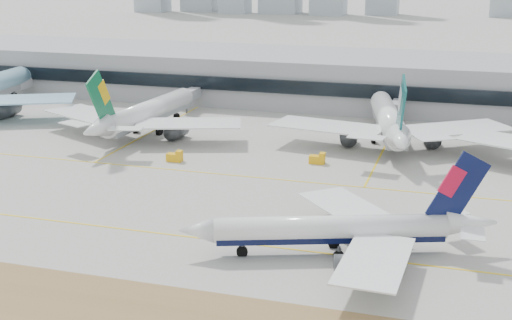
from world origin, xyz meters
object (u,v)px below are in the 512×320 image
(taxiing_airliner, at_px, (342,230))
(widebody_eva, at_px, (145,114))
(terminal, at_px, (320,78))
(widebody_cathay, at_px, (389,122))

(taxiing_airliner, xyz_separation_m, widebody_eva, (-63.39, 61.79, 1.37))
(terminal, bearing_deg, widebody_cathay, -60.02)
(widebody_eva, height_order, terminal, widebody_eva)
(widebody_cathay, distance_m, terminal, 56.32)
(taxiing_airliner, height_order, widebody_cathay, widebody_cathay)
(taxiing_airliner, relative_size, widebody_cathay, 0.83)
(taxiing_airliner, xyz_separation_m, widebody_cathay, (-1.14, 70.52, 1.62))
(widebody_cathay, bearing_deg, terminal, 17.35)
(taxiing_airliner, distance_m, widebody_eva, 88.53)
(widebody_eva, bearing_deg, taxiing_airliner, -130.28)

